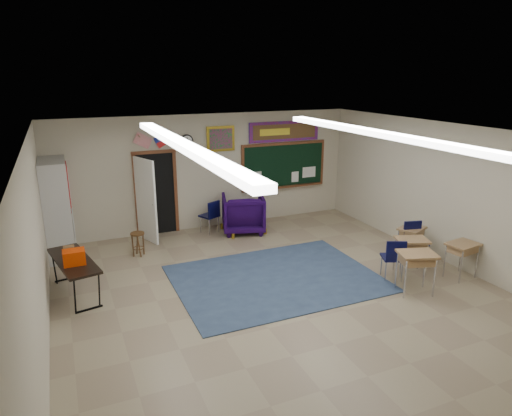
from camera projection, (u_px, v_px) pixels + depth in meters
name	position (u px, v px, depth m)	size (l,w,h in m)	color
floor	(285.00, 298.00, 8.42)	(9.00, 9.00, 0.00)	gray
back_wall	(208.00, 172.00, 11.95)	(8.00, 0.04, 3.00)	#BBB198
left_wall	(36.00, 256.00, 6.47)	(0.04, 9.00, 3.00)	#BBB198
right_wall	(457.00, 197.00, 9.52)	(0.04, 9.00, 3.00)	#BBB198
ceiling	(289.00, 135.00, 7.57)	(8.00, 9.00, 0.04)	silver
area_rug	(276.00, 278.00, 9.20)	(4.00, 3.00, 0.02)	#364A66
fluorescent_strips	(289.00, 139.00, 7.58)	(3.86, 6.00, 0.10)	white
doorway	(153.00, 195.00, 11.37)	(1.10, 0.89, 2.16)	black
chalkboard	(284.00, 167.00, 12.77)	(2.55, 0.14, 1.30)	brown
bulletin_board	(284.00, 131.00, 12.49)	(2.10, 0.05, 0.55)	#B70F1E
framed_art_print	(221.00, 139.00, 11.81)	(0.75, 0.05, 0.65)	olive
wall_clock	(187.00, 141.00, 11.47)	(0.32, 0.05, 0.32)	black
wall_flags	(153.00, 138.00, 11.08)	(1.16, 0.06, 0.70)	red
storage_cabinet	(57.00, 209.00, 10.07)	(0.59, 1.25, 2.20)	#B5B4B0
wingback_armchair	(243.00, 213.00, 11.82)	(1.05, 1.08, 0.98)	#180532
student_chair_reading	(209.00, 216.00, 11.76)	(0.43, 0.43, 0.86)	black
student_chair_desk_a	(393.00, 258.00, 9.10)	(0.43, 0.43, 0.87)	black
student_chair_desk_b	(416.00, 244.00, 9.85)	(0.45, 0.45, 0.90)	black
student_desk_front_left	(411.00, 254.00, 9.35)	(0.75, 0.66, 0.75)	#9E7A49
student_desk_front_right	(411.00, 241.00, 10.14)	(0.73, 0.65, 0.72)	#9E7A49
student_desk_back_left	(416.00, 271.00, 8.50)	(0.79, 0.68, 0.80)	#9E7A49
student_desk_back_right	(461.00, 258.00, 9.16)	(0.67, 0.54, 0.73)	#9E7A49
folding_table	(75.00, 275.00, 8.46)	(0.90, 1.77, 0.96)	black
wooden_stool	(138.00, 244.00, 10.30)	(0.31, 0.31, 0.54)	#533218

